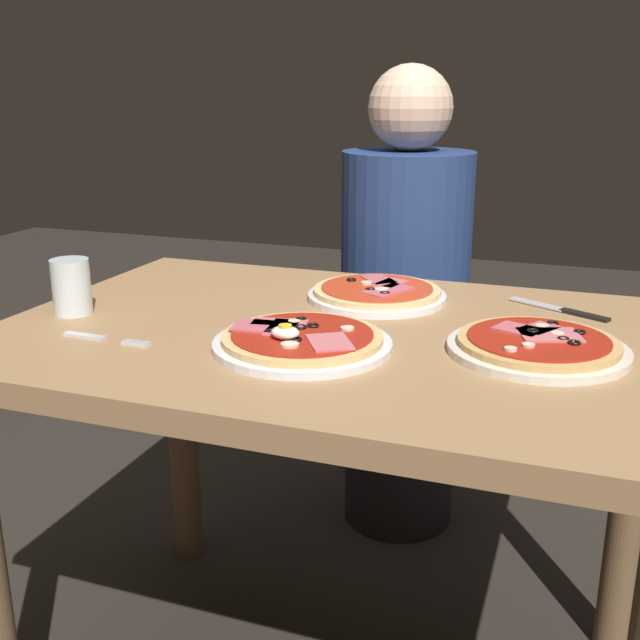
{
  "coord_description": "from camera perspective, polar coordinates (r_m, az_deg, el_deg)",
  "views": [
    {
      "loc": [
        0.38,
        -1.15,
        1.13
      ],
      "look_at": [
        -0.01,
        -0.06,
        0.77
      ],
      "focal_mm": 42.88,
      "sensor_mm": 36.0,
      "label": 1
    }
  ],
  "objects": [
    {
      "name": "dining_table",
      "position": [
        1.31,
        1.36,
        -5.9
      ],
      "size": [
        1.12,
        0.77,
        0.74
      ],
      "color": "#9E754C",
      "rests_on": "ground"
    },
    {
      "name": "pizza_across_right",
      "position": [
        1.19,
        15.95,
        -1.84
      ],
      "size": [
        0.27,
        0.27,
        0.03
      ],
      "color": "silver",
      "rests_on": "dining_table"
    },
    {
      "name": "pizza_foreground",
      "position": [
        1.17,
        -1.39,
        -1.55
      ],
      "size": [
        0.28,
        0.28,
        0.05
      ],
      "color": "white",
      "rests_on": "dining_table"
    },
    {
      "name": "knife",
      "position": [
        1.43,
        17.81,
        0.69
      ],
      "size": [
        0.18,
        0.11,
        0.01
      ],
      "color": "silver",
      "rests_on": "dining_table"
    },
    {
      "name": "fork",
      "position": [
        1.26,
        -16.16,
        -1.3
      ],
      "size": [
        0.16,
        0.02,
        0.0
      ],
      "color": "silver",
      "rests_on": "dining_table"
    },
    {
      "name": "diner_person",
      "position": [
        1.95,
        6.25,
        0.03
      ],
      "size": [
        0.32,
        0.32,
        1.18
      ],
      "rotation": [
        0.0,
        0.0,
        3.14
      ],
      "color": "black",
      "rests_on": "ground"
    },
    {
      "name": "pizza_across_left",
      "position": [
        1.44,
        4.28,
        1.99
      ],
      "size": [
        0.26,
        0.26,
        0.03
      ],
      "color": "white",
      "rests_on": "dining_table"
    },
    {
      "name": "water_glass_near",
      "position": [
        1.41,
        -18.04,
        2.12
      ],
      "size": [
        0.07,
        0.07,
        0.1
      ],
      "color": "silver",
      "rests_on": "dining_table"
    }
  ]
}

